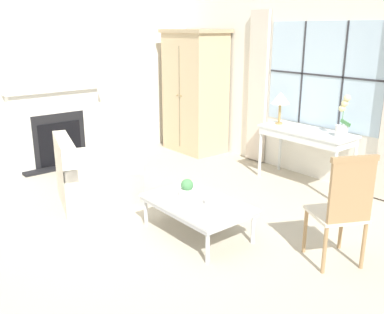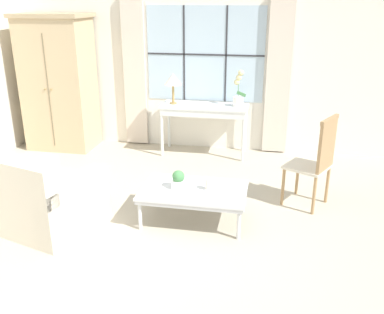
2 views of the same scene
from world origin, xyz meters
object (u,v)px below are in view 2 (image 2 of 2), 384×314
side_chair_wooden (317,158)px  coffee_table (194,192)px  pillar_candle (209,185)px  armoire (59,83)px  potted_plant_small (178,179)px  potted_orchid (238,93)px  console_table (204,111)px  table_lamp (173,80)px  armchair_upholstered (47,201)px

side_chair_wooden → coffee_table: 1.45m
pillar_candle → coffee_table: bearing=-172.7°
armoire → potted_plant_small: bearing=-41.2°
armoire → side_chair_wooden: bearing=-21.0°
armoire → side_chair_wooden: armoire is taller
potted_orchid → side_chair_wooden: potted_orchid is taller
console_table → pillar_candle: console_table is taller
armoire → table_lamp: (1.82, 0.06, 0.09)m
table_lamp → pillar_candle: bearing=-67.5°
table_lamp → coffee_table: bearing=-71.5°
armoire → pillar_candle: 3.44m
armoire → armchair_upholstered: armoire is taller
table_lamp → side_chair_wooden: bearing=-37.3°
console_table → potted_plant_small: bearing=-88.2°
armoire → potted_orchid: (2.80, 0.10, -0.07)m
armoire → coffee_table: size_ratio=1.84×
armchair_upholstered → coffee_table: 1.55m
potted_orchid → table_lamp: bearing=-178.0°
console_table → coffee_table: (0.23, -2.13, -0.36)m
potted_orchid → side_chair_wooden: size_ratio=0.50×
table_lamp → pillar_candle: 2.39m
potted_orchid → armoire: bearing=-178.0°
armoire → potted_plant_small: 3.19m
armchair_upholstered → armoire: bearing=112.8°
potted_orchid → potted_plant_small: (-0.43, -2.16, -0.50)m
table_lamp → potted_plant_small: table_lamp is taller
console_table → pillar_candle: 2.16m
potted_orchid → armchair_upholstered: (-1.76, -2.57, -0.68)m
armchair_upholstered → pillar_candle: armchair_upholstered is taller
potted_plant_small → table_lamp: bearing=104.4°
console_table → pillar_candle: size_ratio=9.69×
armchair_upholstered → pillar_candle: 1.71m
coffee_table → pillar_candle: (0.16, 0.02, 0.10)m
side_chair_wooden → coffee_table: size_ratio=0.96×
table_lamp → potted_orchid: (0.98, 0.03, -0.17)m
potted_plant_small → pillar_candle: size_ratio=1.49×
potted_orchid → armchair_upholstered: size_ratio=0.47×
console_table → table_lamp: 0.66m
armoire → pillar_candle: (2.69, -2.05, -0.62)m
potted_orchid → coffee_table: bearing=-97.0°
potted_plant_small → armoire: bearing=138.8°
console_table → table_lamp: size_ratio=2.84×
armoire → potted_plant_small: armoire is taller
console_table → coffee_table: console_table is taller
side_chair_wooden → table_lamp: bearing=142.7°
armchair_upholstered → potted_plant_small: (1.33, 0.40, 0.18)m
coffee_table → potted_plant_small: (-0.17, 0.00, 0.14)m
table_lamp → armchair_upholstered: table_lamp is taller
potted_orchid → coffee_table: potted_orchid is taller
coffee_table → side_chair_wooden: bearing=24.5°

